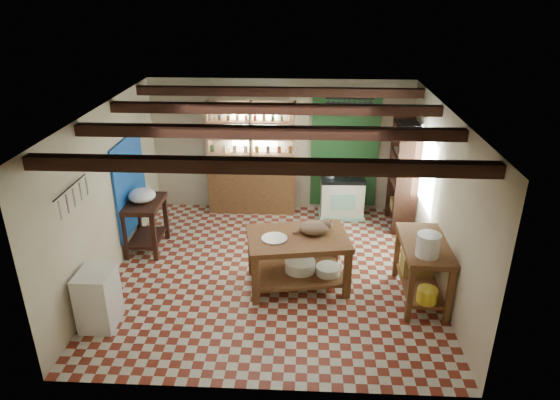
# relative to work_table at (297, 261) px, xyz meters

# --- Properties ---
(floor) EXTENTS (5.00, 5.00, 0.02)m
(floor) POSITION_rel_work_table_xyz_m (-0.40, 0.34, -0.43)
(floor) COLOR maroon
(floor) RESTS_ON ground
(ceiling) EXTENTS (5.00, 5.00, 0.02)m
(ceiling) POSITION_rel_work_table_xyz_m (-0.40, 0.34, 2.18)
(ceiling) COLOR #3F3F44
(ceiling) RESTS_ON wall_back
(wall_back) EXTENTS (5.00, 0.04, 2.60)m
(wall_back) POSITION_rel_work_table_xyz_m (-0.40, 2.84, 0.88)
(wall_back) COLOR beige
(wall_back) RESTS_ON floor
(wall_front) EXTENTS (5.00, 0.04, 2.60)m
(wall_front) POSITION_rel_work_table_xyz_m (-0.40, -2.16, 0.88)
(wall_front) COLOR beige
(wall_front) RESTS_ON floor
(wall_left) EXTENTS (0.04, 5.00, 2.60)m
(wall_left) POSITION_rel_work_table_xyz_m (-2.90, 0.34, 0.88)
(wall_left) COLOR beige
(wall_left) RESTS_ON floor
(wall_right) EXTENTS (0.04, 5.00, 2.60)m
(wall_right) POSITION_rel_work_table_xyz_m (2.10, 0.34, 0.88)
(wall_right) COLOR beige
(wall_right) RESTS_ON floor
(ceiling_beams) EXTENTS (5.00, 3.80, 0.15)m
(ceiling_beams) POSITION_rel_work_table_xyz_m (-0.40, 0.34, 2.06)
(ceiling_beams) COLOR #361B13
(ceiling_beams) RESTS_ON ceiling
(blue_wall_patch) EXTENTS (0.04, 1.40, 1.60)m
(blue_wall_patch) POSITION_rel_work_table_xyz_m (-2.87, 1.24, 0.68)
(blue_wall_patch) COLOR #164EAB
(blue_wall_patch) RESTS_ON wall_left
(green_wall_patch) EXTENTS (1.30, 0.04, 2.30)m
(green_wall_patch) POSITION_rel_work_table_xyz_m (0.85, 2.81, 0.83)
(green_wall_patch) COLOR #1E4D22
(green_wall_patch) RESTS_ON wall_back
(window_back) EXTENTS (0.90, 0.02, 0.80)m
(window_back) POSITION_rel_work_table_xyz_m (-0.90, 2.82, 1.28)
(window_back) COLOR silver
(window_back) RESTS_ON wall_back
(window_right) EXTENTS (0.02, 1.30, 1.20)m
(window_right) POSITION_rel_work_table_xyz_m (2.08, 1.34, 0.98)
(window_right) COLOR silver
(window_right) RESTS_ON wall_right
(utensil_rail) EXTENTS (0.06, 0.90, 0.28)m
(utensil_rail) POSITION_rel_work_table_xyz_m (-2.84, -0.86, 1.36)
(utensil_rail) COLOR black
(utensil_rail) RESTS_ON wall_left
(pot_rack) EXTENTS (0.86, 0.12, 0.36)m
(pot_rack) POSITION_rel_work_table_xyz_m (0.85, 2.39, 1.76)
(pot_rack) COLOR black
(pot_rack) RESTS_ON ceiling
(shelving_unit) EXTENTS (1.70, 0.34, 2.20)m
(shelving_unit) POSITION_rel_work_table_xyz_m (-0.95, 2.65, 0.68)
(shelving_unit) COLOR tan
(shelving_unit) RESTS_ON floor
(tall_rack) EXTENTS (0.40, 0.86, 2.00)m
(tall_rack) POSITION_rel_work_table_xyz_m (1.88, 2.14, 0.58)
(tall_rack) COLOR #361B13
(tall_rack) RESTS_ON floor
(work_table) EXTENTS (1.61, 1.21, 0.83)m
(work_table) POSITION_rel_work_table_xyz_m (0.00, 0.00, 0.00)
(work_table) COLOR brown
(work_table) RESTS_ON floor
(stove) EXTENTS (0.85, 0.58, 0.81)m
(stove) POSITION_rel_work_table_xyz_m (0.82, 2.49, -0.01)
(stove) COLOR beige
(stove) RESTS_ON floor
(prep_table) EXTENTS (0.61, 0.88, 0.89)m
(prep_table) POSITION_rel_work_table_xyz_m (-2.60, 0.99, 0.03)
(prep_table) COLOR #361B13
(prep_table) RESTS_ON floor
(white_cabinet) EXTENTS (0.45, 0.54, 0.80)m
(white_cabinet) POSITION_rel_work_table_xyz_m (-2.62, -1.09, -0.01)
(white_cabinet) COLOR white
(white_cabinet) RESTS_ON floor
(right_counter) EXTENTS (0.65, 1.27, 0.90)m
(right_counter) POSITION_rel_work_table_xyz_m (1.78, -0.24, 0.04)
(right_counter) COLOR brown
(right_counter) RESTS_ON floor
(cat) EXTENTS (0.53, 0.46, 0.20)m
(cat) POSITION_rel_work_table_xyz_m (0.24, 0.09, 0.51)
(cat) COLOR #957557
(cat) RESTS_ON work_table
(steel_tray) EXTENTS (0.44, 0.44, 0.02)m
(steel_tray) POSITION_rel_work_table_xyz_m (-0.34, -0.11, 0.43)
(steel_tray) COLOR #ACADB4
(steel_tray) RESTS_ON work_table
(basin_large) EXTENTS (0.53, 0.53, 0.16)m
(basin_large) POSITION_rel_work_table_xyz_m (0.04, 0.06, -0.11)
(basin_large) COLOR white
(basin_large) RESTS_ON work_table
(basin_small) EXTENTS (0.42, 0.42, 0.13)m
(basin_small) POSITION_rel_work_table_xyz_m (0.46, -0.02, -0.13)
(basin_small) COLOR white
(basin_small) RESTS_ON work_table
(kettle_left) EXTENTS (0.20, 0.20, 0.22)m
(kettle_left) POSITION_rel_work_table_xyz_m (0.57, 2.48, 0.51)
(kettle_left) COLOR #ACADB4
(kettle_left) RESTS_ON stove
(kettle_right) EXTENTS (0.15, 0.15, 0.18)m
(kettle_right) POSITION_rel_work_table_xyz_m (0.92, 2.49, 0.49)
(kettle_right) COLOR black
(kettle_right) RESTS_ON stove
(enamel_bowl) EXTENTS (0.45, 0.45, 0.22)m
(enamel_bowl) POSITION_rel_work_table_xyz_m (-2.60, 0.99, 0.59)
(enamel_bowl) COLOR white
(enamel_bowl) RESTS_ON prep_table
(white_bucket) EXTENTS (0.32, 0.32, 0.31)m
(white_bucket) POSITION_rel_work_table_xyz_m (1.73, -0.59, 0.65)
(white_bucket) COLOR white
(white_bucket) RESTS_ON right_counter
(wicker_basket) EXTENTS (0.45, 0.36, 0.31)m
(wicker_basket) POSITION_rel_work_table_xyz_m (1.79, 0.06, -0.02)
(wicker_basket) COLOR #A28641
(wicker_basket) RESTS_ON right_counter
(yellow_tub) EXTENTS (0.28, 0.28, 0.20)m
(yellow_tub) POSITION_rel_work_table_xyz_m (1.78, -0.69, -0.07)
(yellow_tub) COLOR yellow
(yellow_tub) RESTS_ON right_counter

